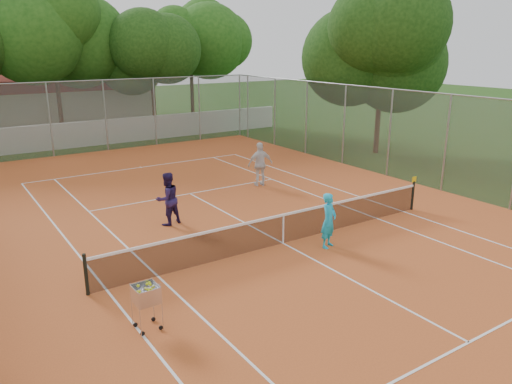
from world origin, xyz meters
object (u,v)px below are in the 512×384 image
player_near (329,220)px  player_far_left (168,199)px  player_far_right (260,164)px  ball_hopper (147,306)px  tennis_net (283,228)px  clubhouse (28,97)px

player_near → player_far_left: bearing=101.5°
player_near → player_far_right: bearing=48.6°
player_far_right → ball_hopper: bearing=56.4°
tennis_net → player_near: (0.98, -0.96, 0.35)m
clubhouse → player_near: 30.13m
player_near → tennis_net: bearing=111.7°
clubhouse → player_far_left: clubhouse is taller
tennis_net → player_far_right: (3.11, 5.84, 0.46)m
player_near → player_far_right: (2.13, 6.80, 0.11)m
player_far_left → player_far_right: 5.81m
tennis_net → ball_hopper: size_ratio=10.69×
player_far_right → ball_hopper: 11.67m
player_far_left → ball_hopper: (-3.07, -5.79, -0.35)m
player_far_right → player_near: bearing=85.0°
player_far_right → ball_hopper: (-8.40, -8.10, -0.39)m
tennis_net → player_far_right: bearing=62.0°
tennis_net → ball_hopper: (-5.29, -2.26, 0.07)m
clubhouse → player_near: clubhouse is taller
player_far_right → ball_hopper: size_ratio=1.70×
player_near → player_far_left: player_far_left is taller
clubhouse → player_far_left: size_ratio=9.08×
clubhouse → tennis_net: bearing=-86.1°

